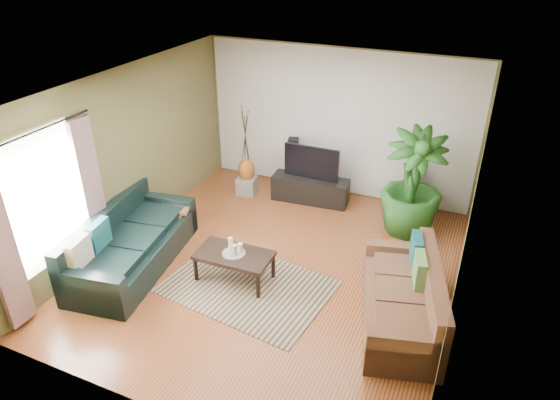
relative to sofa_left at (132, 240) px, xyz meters
The scene contains 28 objects.
floor 2.12m from the sofa_left, 21.07° to the left, with size 5.50×5.50×0.00m, color #9C5328.
ceiling 3.08m from the sofa_left, 21.07° to the left, with size 5.50×5.50×0.00m, color white.
wall_back 4.10m from the sofa_left, 60.99° to the left, with size 5.00×5.00×0.00m, color brown.
wall_front 2.94m from the sofa_left, 45.91° to the right, with size 5.00×5.00×0.00m, color brown.
wall_left 1.31m from the sofa_left, 126.85° to the left, with size 5.50×5.50×0.00m, color brown.
wall_right 4.60m from the sofa_left, ahead, with size 5.50×5.50×0.00m, color brown.
backwall_panel 4.10m from the sofa_left, 60.92° to the left, with size 4.90×4.90×0.00m, color white.
window_pane 1.40m from the sofa_left, 122.36° to the right, with size 1.80×1.80×0.00m, color white.
curtain_near 1.83m from the sofa_left, 107.01° to the right, with size 0.08×0.35×2.20m, color gray.
curtain_far 0.88m from the sofa_left, 168.18° to the right, with size 0.08×0.35×2.20m, color gray.
curtain_rod 2.12m from the sofa_left, 119.90° to the right, with size 0.03×0.03×1.90m, color black.
sofa_left is the anchor object (origin of this frame).
sofa_right 3.87m from the sofa_left, ahead, with size 1.94×0.87×0.85m, color brown.
area_rug 1.83m from the sofa_left, ahead, with size 2.21×1.57×0.01m, color tan.
coffee_table 1.57m from the sofa_left, 10.78° to the left, with size 1.06×0.58×0.43m, color black.
candle_tray 1.55m from the sofa_left, 10.78° to the left, with size 0.33×0.33×0.01m, color gray.
candle_tall 1.50m from the sofa_left, 12.33° to the left, with size 0.07×0.07×0.21m, color white.
candle_mid 1.59m from the sofa_left, ahead, with size 0.07×0.07×0.16m, color beige.
candle_short 1.63m from the sofa_left, 12.39° to the left, with size 0.07×0.07×0.13m, color white.
tv_stand 3.37m from the sofa_left, 60.10° to the left, with size 1.39×0.42×0.46m, color black.
television 3.40m from the sofa_left, 60.26° to the left, with size 1.02×0.06×0.60m, color black.
speaker_left 3.46m from the sofa_left, 69.78° to the left, with size 0.19×0.21×1.03m, color black.
speaker_right 4.67m from the sofa_left, 43.39° to the left, with size 0.17×0.19×0.94m, color black.
potted_plant 4.39m from the sofa_left, 36.47° to the left, with size 0.98×0.98×1.75m, color #20541C.
plant_pot 4.37m from the sofa_left, 36.47° to the left, with size 0.32×0.32×0.25m, color black.
pedestal 2.76m from the sofa_left, 79.76° to the left, with size 0.34×0.34×0.34m, color gray.
vase 2.75m from the sofa_left, 79.76° to the left, with size 0.31×0.31×0.44m, color #95501B.
side_table 1.04m from the sofa_left, 86.31° to the left, with size 0.49×0.49×0.51m, color brown.
Camera 1 is at (2.49, -5.46, 4.42)m, focal length 32.00 mm.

